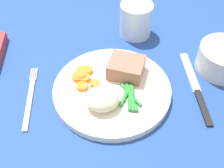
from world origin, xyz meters
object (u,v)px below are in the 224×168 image
knife (196,88)px  salad_bowl (224,58)px  meat_portion (126,67)px  dinner_plate (112,90)px  fork (30,97)px  water_glass (136,22)px

knife → salad_bowl: salad_bowl is taller
salad_bowl → meat_portion: bearing=-175.7°
dinner_plate → meat_portion: meat_portion is taller
fork → knife: 34.63cm
water_glass → meat_portion: bearing=-104.5°
knife → water_glass: (-10.38, 19.94, 3.34)cm
fork → salad_bowl: 42.32cm
fork → dinner_plate: bearing=-0.7°
meat_portion → dinner_plate: bearing=-130.6°
fork → water_glass: (24.25, 19.91, 3.34)cm
dinner_plate → water_glass: water_glass is taller
salad_bowl → knife: bearing=-141.4°
dinner_plate → water_glass: 21.17cm
dinner_plate → meat_portion: 5.63cm
knife → dinner_plate: bearing=178.6°
fork → water_glass: 31.55cm
meat_portion → fork: 20.79cm
knife → water_glass: water_glass is taller
dinner_plate → salad_bowl: bearing=12.3°
dinner_plate → meat_portion: size_ratio=3.39×
fork → knife: (34.63, -0.03, -0.00)cm
knife → water_glass: bearing=117.0°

